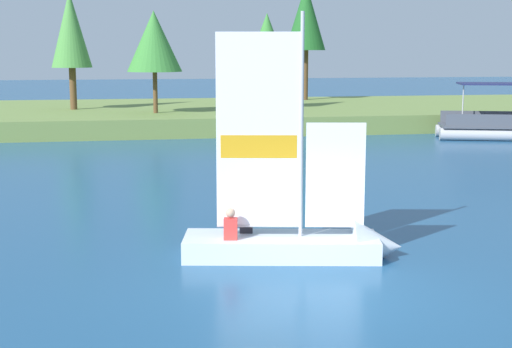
{
  "coord_description": "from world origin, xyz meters",
  "views": [
    {
      "loc": [
        -3.29,
        -11.87,
        4.34
      ],
      "look_at": [
        -0.08,
        6.13,
        1.2
      ],
      "focal_mm": 50.63,
      "sensor_mm": 36.0,
      "label": 1
    }
  ],
  "objects_px": {
    "shoreline_tree_right": "(306,18)",
    "wooden_dock": "(509,131)",
    "sailboat": "(312,238)",
    "shoreline_tree_midright": "(267,40)",
    "pontoon_boat": "(498,126)",
    "shoreline_tree_midleft": "(71,30)",
    "shoreline_tree_centre": "(154,41)"
  },
  "relations": [
    {
      "from": "shoreline_tree_right",
      "to": "wooden_dock",
      "type": "relative_size",
      "value": 1.96
    },
    {
      "from": "shoreline_tree_midleft",
      "to": "pontoon_boat",
      "type": "height_order",
      "value": "shoreline_tree_midleft"
    },
    {
      "from": "sailboat",
      "to": "pontoon_boat",
      "type": "relative_size",
      "value": 0.89
    },
    {
      "from": "shoreline_tree_centre",
      "to": "wooden_dock",
      "type": "relative_size",
      "value": 1.36
    },
    {
      "from": "wooden_dock",
      "to": "shoreline_tree_centre",
      "type": "bearing_deg",
      "value": 163.18
    },
    {
      "from": "shoreline_tree_centre",
      "to": "wooden_dock",
      "type": "bearing_deg",
      "value": -16.82
    },
    {
      "from": "shoreline_tree_midleft",
      "to": "shoreline_tree_midright",
      "type": "xyz_separation_m",
      "value": [
        11.11,
        -1.12,
        -0.56
      ]
    },
    {
      "from": "shoreline_tree_midleft",
      "to": "shoreline_tree_right",
      "type": "relative_size",
      "value": 0.85
    },
    {
      "from": "shoreline_tree_centre",
      "to": "sailboat",
      "type": "relative_size",
      "value": 0.99
    },
    {
      "from": "shoreline_tree_right",
      "to": "shoreline_tree_midright",
      "type": "bearing_deg",
      "value": -120.41
    },
    {
      "from": "pontoon_boat",
      "to": "sailboat",
      "type": "bearing_deg",
      "value": -110.6
    },
    {
      "from": "shoreline_tree_midright",
      "to": "shoreline_tree_right",
      "type": "relative_size",
      "value": 0.7
    },
    {
      "from": "shoreline_tree_midleft",
      "to": "shoreline_tree_centre",
      "type": "xyz_separation_m",
      "value": [
        4.55,
        -3.26,
        -0.65
      ]
    },
    {
      "from": "sailboat",
      "to": "shoreline_tree_midright",
      "type": "bearing_deg",
      "value": 91.85
    },
    {
      "from": "shoreline_tree_centre",
      "to": "sailboat",
      "type": "height_order",
      "value": "shoreline_tree_centre"
    },
    {
      "from": "shoreline_tree_centre",
      "to": "shoreline_tree_midright",
      "type": "xyz_separation_m",
      "value": [
        6.56,
        2.14,
        0.09
      ]
    },
    {
      "from": "shoreline_tree_right",
      "to": "pontoon_boat",
      "type": "relative_size",
      "value": 1.27
    },
    {
      "from": "shoreline_tree_midleft",
      "to": "shoreline_tree_midright",
      "type": "bearing_deg",
      "value": -5.77
    },
    {
      "from": "shoreline_tree_midleft",
      "to": "wooden_dock",
      "type": "relative_size",
      "value": 1.66
    },
    {
      "from": "wooden_dock",
      "to": "sailboat",
      "type": "xyz_separation_m",
      "value": [
        -15.57,
        -19.71,
        0.2
      ]
    },
    {
      "from": "shoreline_tree_midleft",
      "to": "shoreline_tree_midright",
      "type": "relative_size",
      "value": 1.22
    },
    {
      "from": "shoreline_tree_right",
      "to": "wooden_dock",
      "type": "xyz_separation_m",
      "value": [
        7.3,
        -14.3,
        -6.3
      ]
    },
    {
      "from": "sailboat",
      "to": "wooden_dock",
      "type": "bearing_deg",
      "value": 62.49
    },
    {
      "from": "shoreline_tree_right",
      "to": "sailboat",
      "type": "xyz_separation_m",
      "value": [
        -8.26,
        -34.02,
        -6.1
      ]
    },
    {
      "from": "wooden_dock",
      "to": "pontoon_boat",
      "type": "relative_size",
      "value": 0.65
    },
    {
      "from": "shoreline_tree_midleft",
      "to": "sailboat",
      "type": "bearing_deg",
      "value": -76.48
    },
    {
      "from": "pontoon_boat",
      "to": "wooden_dock",
      "type": "bearing_deg",
      "value": 59.6
    },
    {
      "from": "shoreline_tree_midleft",
      "to": "shoreline_tree_centre",
      "type": "distance_m",
      "value": 5.63
    },
    {
      "from": "shoreline_tree_centre",
      "to": "wooden_dock",
      "type": "height_order",
      "value": "shoreline_tree_centre"
    },
    {
      "from": "shoreline_tree_right",
      "to": "pontoon_boat",
      "type": "distance_m",
      "value": 17.63
    },
    {
      "from": "sailboat",
      "to": "pontoon_boat",
      "type": "bearing_deg",
      "value": 63.18
    },
    {
      "from": "shoreline_tree_midleft",
      "to": "shoreline_tree_midright",
      "type": "height_order",
      "value": "shoreline_tree_midleft"
    }
  ]
}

